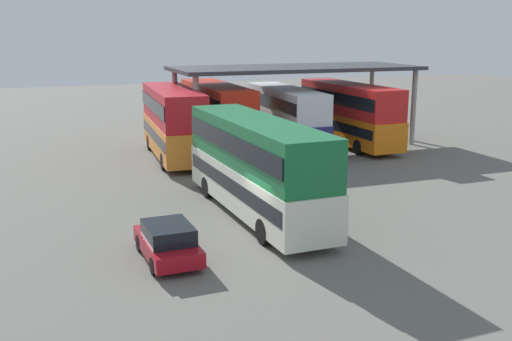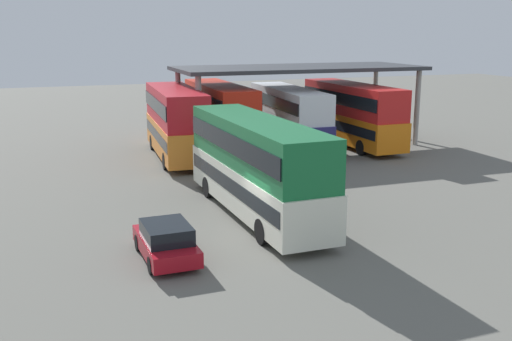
{
  "view_description": "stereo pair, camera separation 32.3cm",
  "coord_description": "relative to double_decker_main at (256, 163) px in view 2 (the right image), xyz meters",
  "views": [
    {
      "loc": [
        -8.06,
        -20.11,
        7.93
      ],
      "look_at": [
        0.98,
        3.22,
        2.0
      ],
      "focal_mm": 41.77,
      "sensor_mm": 36.0,
      "label": 1
    },
    {
      "loc": [
        -7.75,
        -20.23,
        7.93
      ],
      "look_at": [
        0.98,
        3.22,
        2.0
      ],
      "focal_mm": 41.77,
      "sensor_mm": 36.0,
      "label": 2
    }
  ],
  "objects": [
    {
      "name": "parked_hatchback",
      "position": [
        -4.79,
        -3.79,
        -1.64
      ],
      "size": [
        1.77,
        3.8,
        1.35
      ],
      "rotation": [
        0.0,
        0.0,
        1.59
      ],
      "color": "#A4111C",
      "rests_on": "ground_plane"
    },
    {
      "name": "double_decker_main",
      "position": [
        0.0,
        0.0,
        0.0
      ],
      "size": [
        2.73,
        11.37,
        4.22
      ],
      "rotation": [
        0.0,
        0.0,
        1.59
      ],
      "color": "silver",
      "rests_on": "ground_plane"
    },
    {
      "name": "double_decker_far_right",
      "position": [
        7.62,
        14.0,
        -0.09
      ],
      "size": [
        3.08,
        10.59,
        4.05
      ],
      "rotation": [
        0.0,
        0.0,
        1.51
      ],
      "color": "navy",
      "rests_on": "ground_plane"
    },
    {
      "name": "double_decker_end_of_row",
      "position": [
        11.94,
        12.88,
        0.04
      ],
      "size": [
        2.57,
        10.59,
        4.29
      ],
      "rotation": [
        0.0,
        0.0,
        1.58
      ],
      "color": "orange",
      "rests_on": "ground_plane"
    },
    {
      "name": "depot_canopy",
      "position": [
        8.47,
        14.33,
        2.81
      ],
      "size": [
        16.94,
        7.06,
        5.49
      ],
      "rotation": [
        0.0,
        0.0,
        -0.01
      ],
      "color": "#33353A",
      "rests_on": "ground_plane"
    },
    {
      "name": "double_decker_near_canopy",
      "position": [
        -0.53,
        12.98,
        0.09
      ],
      "size": [
        3.22,
        10.23,
        4.4
      ],
      "rotation": [
        0.0,
        0.0,
        1.5
      ],
      "color": "orange",
      "rests_on": "ground_plane"
    },
    {
      "name": "ground_plane",
      "position": [
        -0.98,
        -3.23,
        -2.31
      ],
      "size": [
        140.0,
        140.0,
        0.0
      ],
      "primitive_type": "plane",
      "color": "#64635B"
    },
    {
      "name": "double_decker_mid_row",
      "position": [
        3.03,
        15.27,
        0.06
      ],
      "size": [
        2.86,
        10.86,
        4.34
      ],
      "rotation": [
        0.0,
        0.0,
        1.54
      ],
      "color": "orange",
      "rests_on": "ground_plane"
    }
  ]
}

